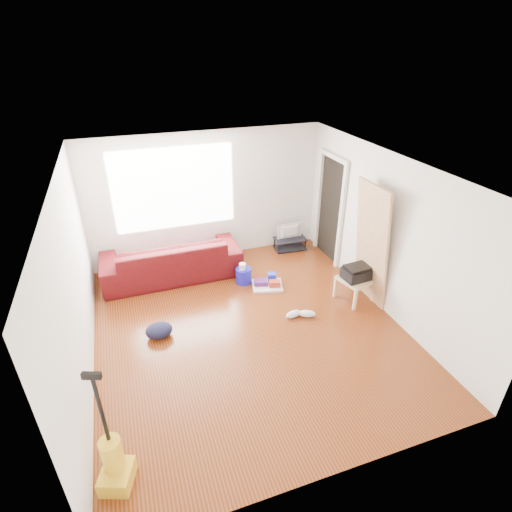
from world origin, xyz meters
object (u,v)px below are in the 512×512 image
object	(u,v)px
bucket	(244,282)
backpack	(160,336)
sofa	(173,275)
side_table	(355,282)
cleaning_tray	(268,283)
vacuum	(114,463)
tv_stand	(290,243)

from	to	relation	value
bucket	backpack	size ratio (longest dim) A/B	0.71
sofa	backpack	xyz separation A→B (m)	(-0.47, -1.67, 0.00)
side_table	cleaning_tray	world-z (taller)	side_table
sofa	cleaning_tray	xyz separation A→B (m)	(1.55, -0.93, 0.06)
cleaning_tray	vacuum	size ratio (longest dim) A/B	0.43
tv_stand	bucket	xyz separation A→B (m)	(-1.32, -0.92, -0.13)
side_table	vacuum	size ratio (longest dim) A/B	0.43
tv_stand	bucket	size ratio (longest dim) A/B	2.34
bucket	backpack	xyz separation A→B (m)	(-1.65, -1.02, 0.00)
sofa	side_table	world-z (taller)	side_table
sofa	backpack	distance (m)	1.74
side_table	backpack	xyz separation A→B (m)	(-3.27, 0.10, -0.34)
tv_stand	side_table	bearing A→B (deg)	-78.36
bucket	backpack	world-z (taller)	bucket
sofa	vacuum	xyz separation A→B (m)	(-1.15, -3.78, 0.26)
bucket	cleaning_tray	size ratio (longest dim) A/B	0.46
sofa	side_table	xyz separation A→B (m)	(2.80, -1.77, 0.34)
sofa	bucket	bearing A→B (deg)	151.08
side_table	cleaning_tray	size ratio (longest dim) A/B	0.98
tv_stand	cleaning_tray	world-z (taller)	tv_stand
bucket	cleaning_tray	world-z (taller)	cleaning_tray
sofa	tv_stand	bearing A→B (deg)	-173.83
tv_stand	backpack	distance (m)	3.55
cleaning_tray	backpack	xyz separation A→B (m)	(-2.02, -0.75, -0.06)
vacuum	sofa	bearing A→B (deg)	93.41
sofa	backpack	bearing A→B (deg)	74.37
backpack	bucket	bearing A→B (deg)	30.81
tv_stand	cleaning_tray	distance (m)	1.53
side_table	cleaning_tray	xyz separation A→B (m)	(-1.25, 0.84, -0.28)
sofa	tv_stand	world-z (taller)	sofa
bucket	vacuum	size ratio (longest dim) A/B	0.20
side_table	backpack	world-z (taller)	side_table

